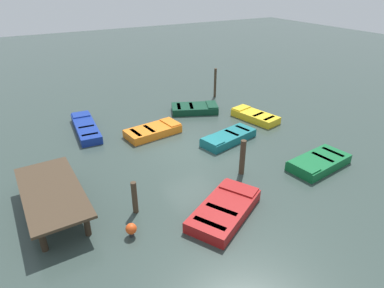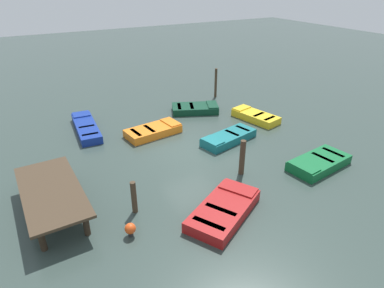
% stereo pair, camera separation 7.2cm
% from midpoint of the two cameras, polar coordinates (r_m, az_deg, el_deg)
% --- Properties ---
extents(ground_plane, '(80.00, 80.00, 0.00)m').
position_cam_midpoint_polar(ground_plane, '(15.77, 0.13, -1.13)').
color(ground_plane, '#33423D').
extents(dock_segment, '(4.33, 2.04, 0.95)m').
position_cam_midpoint_polar(dock_segment, '(12.41, -22.83, -7.66)').
color(dock_segment, '#423323').
rests_on(dock_segment, ground_plane).
extents(rowboat_dark_green, '(2.37, 3.06, 0.46)m').
position_cam_midpoint_polar(rowboat_dark_green, '(20.22, 0.68, 6.14)').
color(rowboat_dark_green, '#0C3823').
rests_on(rowboat_dark_green, ground_plane).
extents(rowboat_teal, '(1.77, 3.14, 0.46)m').
position_cam_midpoint_polar(rowboat_teal, '(16.63, 6.41, 1.11)').
color(rowboat_teal, '#14666B').
rests_on(rowboat_teal, ground_plane).
extents(rowboat_red, '(2.77, 3.37, 0.46)m').
position_cam_midpoint_polar(rowboat_red, '(11.76, 5.68, -11.13)').
color(rowboat_red, maroon).
rests_on(rowboat_red, ground_plane).
extents(rowboat_blue, '(3.82, 1.27, 0.46)m').
position_cam_midpoint_polar(rowboat_blue, '(18.53, -17.62, 2.76)').
color(rowboat_blue, navy).
rests_on(rowboat_blue, ground_plane).
extents(rowboat_yellow, '(2.91, 1.72, 0.46)m').
position_cam_midpoint_polar(rowboat_yellow, '(19.42, 10.92, 4.72)').
color(rowboat_yellow, gold).
rests_on(rowboat_yellow, ground_plane).
extents(rowboat_orange, '(1.67, 2.96, 0.46)m').
position_cam_midpoint_polar(rowboat_orange, '(17.38, -6.52, 2.30)').
color(rowboat_orange, orange).
rests_on(rowboat_orange, ground_plane).
extents(rowboat_green, '(1.72, 2.99, 0.46)m').
position_cam_midpoint_polar(rowboat_green, '(15.38, 21.05, -3.00)').
color(rowboat_green, '#0F602D').
rests_on(rowboat_green, ground_plane).
extents(mooring_piling_mid_right, '(0.23, 0.23, 1.54)m').
position_cam_midpoint_polar(mooring_piling_mid_right, '(13.79, 8.77, -2.30)').
color(mooring_piling_mid_right, '#423323').
rests_on(mooring_piling_mid_right, ground_plane).
extents(mooring_piling_far_right, '(0.20, 0.20, 1.23)m').
position_cam_midpoint_polar(mooring_piling_far_right, '(11.76, -9.76, -9.00)').
color(mooring_piling_far_right, '#423323').
rests_on(mooring_piling_far_right, ground_plane).
extents(mooring_piling_near_left, '(0.17, 0.17, 1.94)m').
position_cam_midpoint_polar(mooring_piling_near_left, '(22.64, 4.19, 10.41)').
color(mooring_piling_near_left, '#423323').
rests_on(mooring_piling_near_left, ground_plane).
extents(marker_buoy, '(0.36, 0.36, 0.48)m').
position_cam_midpoint_polar(marker_buoy, '(11.02, -10.36, -14.15)').
color(marker_buoy, '#262626').
rests_on(marker_buoy, ground_plane).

